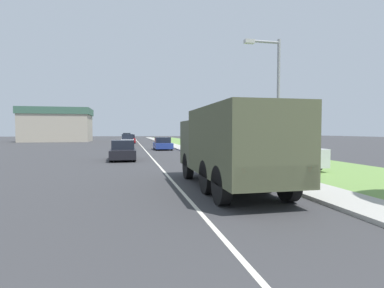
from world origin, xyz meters
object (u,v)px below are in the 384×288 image
object	(u,v)px
car_third_ahead	(128,140)
pickup_truck	(282,152)
car_farthest_ahead	(127,137)
military_truck	(231,144)
car_second_ahead	(163,144)
car_fourth_ahead	(130,139)
car_nearest_ahead	(123,151)
lamp_post	(274,93)

from	to	relation	value
car_third_ahead	pickup_truck	xyz separation A→B (m)	(8.94, -29.04, 0.12)
car_farthest_ahead	pickup_truck	world-z (taller)	pickup_truck
military_truck	car_second_ahead	size ratio (longest dim) A/B	1.80
car_fourth_ahead	car_third_ahead	bearing A→B (deg)	-92.54
military_truck	car_third_ahead	xyz separation A→B (m)	(-3.74, 34.77, -0.90)
military_truck	car_second_ahead	xyz separation A→B (m)	(0.19, 23.55, -1.00)
car_nearest_ahead	pickup_truck	world-z (taller)	pickup_truck
car_second_ahead	lamp_post	size ratio (longest dim) A/B	0.67
car_nearest_ahead	car_fourth_ahead	distance (m)	31.11
car_fourth_ahead	car_farthest_ahead	bearing A→B (deg)	92.95
car_third_ahead	car_nearest_ahead	bearing A→B (deg)	-90.65
car_fourth_ahead	car_farthest_ahead	xyz separation A→B (m)	(-0.61, 11.85, 0.07)
car_nearest_ahead	pickup_truck	size ratio (longest dim) A/B	0.83
car_second_ahead	pickup_truck	distance (m)	18.52
car_nearest_ahead	lamp_post	world-z (taller)	lamp_post
lamp_post	car_third_ahead	bearing A→B (deg)	101.14
car_third_ahead	car_second_ahead	bearing A→B (deg)	-70.71
car_nearest_ahead	lamp_post	distance (m)	12.57
military_truck	car_second_ahead	bearing A→B (deg)	89.55
car_nearest_ahead	car_third_ahead	distance (m)	22.57
car_second_ahead	car_fourth_ahead	world-z (taller)	car_fourth_ahead
military_truck	car_nearest_ahead	xyz separation A→B (m)	(-4.00, 12.20, -0.99)
military_truck	car_fourth_ahead	xyz separation A→B (m)	(-3.36, 43.31, -0.95)
military_truck	lamp_post	bearing A→B (deg)	36.92
military_truck	car_third_ahead	size ratio (longest dim) A/B	1.70
car_fourth_ahead	military_truck	bearing A→B (deg)	-85.56
car_third_ahead	car_farthest_ahead	xyz separation A→B (m)	(-0.23, 20.39, 0.02)
car_fourth_ahead	pickup_truck	world-z (taller)	pickup_truck
car_nearest_ahead	pickup_truck	distance (m)	11.25
car_third_ahead	lamp_post	xyz separation A→B (m)	(6.44, -32.74, 3.04)
military_truck	car_nearest_ahead	distance (m)	12.87
car_second_ahead	car_third_ahead	size ratio (longest dim) A/B	0.94
car_third_ahead	pickup_truck	bearing A→B (deg)	-72.89
military_truck	car_nearest_ahead	world-z (taller)	military_truck
car_nearest_ahead	car_second_ahead	distance (m)	12.10
car_fourth_ahead	lamp_post	distance (m)	41.83
car_nearest_ahead	military_truck	bearing A→B (deg)	-71.86
car_nearest_ahead	car_fourth_ahead	size ratio (longest dim) A/B	0.90
car_fourth_ahead	car_second_ahead	bearing A→B (deg)	-79.82
military_truck	pickup_truck	size ratio (longest dim) A/B	1.40
military_truck	pickup_truck	world-z (taller)	military_truck
car_third_ahead	pickup_truck	size ratio (longest dim) A/B	0.83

